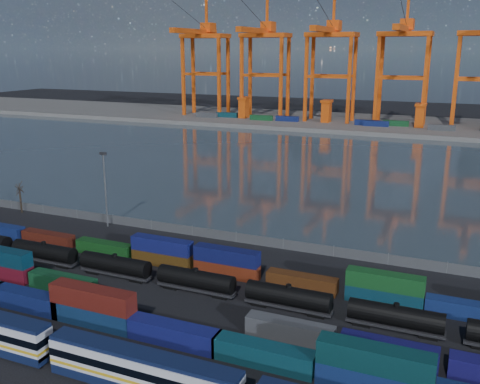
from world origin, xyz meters
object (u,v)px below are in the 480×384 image
at_px(gantry_cranes, 367,45).
at_px(passenger_train, 143,372).
at_px(bare_tree, 20,197).
at_px(tanker_string, 115,265).

bearing_deg(gantry_cranes, passenger_train, -85.60).
bearing_deg(bare_tree, gantry_cranes, 74.93).
bearing_deg(tanker_string, passenger_train, -49.09).
bearing_deg(tanker_string, gantry_cranes, 88.63).
bearing_deg(passenger_train, tanker_string, 130.91).
relative_size(tanker_string, bare_tree, 18.03).
distance_m(passenger_train, tanker_string, 33.58).
height_order(passenger_train, bare_tree, bare_tree).
bearing_deg(passenger_train, bare_tree, 143.83).
height_order(bare_tree, gantry_cranes, gantry_cranes).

